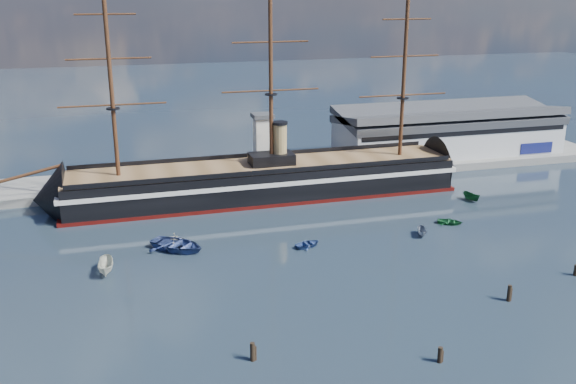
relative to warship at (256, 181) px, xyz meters
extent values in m
plane|color=#27303C|center=(1.84, -20.00, -4.04)|extent=(600.00, 600.00, 0.00)
cube|color=slate|center=(11.84, 16.00, -4.04)|extent=(180.00, 18.00, 2.00)
cube|color=#B7BABC|center=(59.84, 20.00, 2.96)|extent=(62.00, 20.00, 10.00)
cube|color=#3F4247|center=(59.84, 20.00, 8.56)|extent=(63.00, 21.00, 2.00)
cube|color=silver|center=(4.84, 13.00, 4.96)|extent=(4.00, 4.00, 14.00)
cube|color=#3F4247|center=(4.84, 13.00, 12.46)|extent=(5.00, 5.00, 1.00)
cube|color=black|center=(1.73, 0.00, -0.04)|extent=(88.11, 16.62, 7.00)
cube|color=silver|center=(1.73, 0.00, 1.16)|extent=(90.11, 16.87, 1.00)
cube|color=#430A08|center=(1.73, 0.00, -3.69)|extent=(90.11, 16.83, 0.90)
cone|color=black|center=(-44.77, 0.00, -0.34)|extent=(14.11, 15.78, 15.68)
cone|color=black|center=(48.23, 0.00, -0.34)|extent=(11.11, 15.76, 15.68)
cube|color=brown|center=(1.73, 0.00, 3.56)|extent=(88.10, 15.34, 0.40)
cube|color=black|center=(3.73, 0.00, 4.96)|extent=(10.04, 6.07, 2.50)
cylinder|color=tan|center=(5.73, 0.00, 8.46)|extent=(3.20, 3.20, 9.00)
cylinder|color=#381E0F|center=(-50.27, 0.00, 4.96)|extent=(17.76, 0.82, 4.43)
cylinder|color=#381E0F|center=(-30.27, 0.00, 22.76)|extent=(0.90, 0.90, 38.00)
cylinder|color=#381E0F|center=(3.73, 0.00, 24.76)|extent=(0.90, 0.90, 42.00)
cylinder|color=#381E0F|center=(35.73, 0.00, 21.76)|extent=(0.90, 0.90, 36.00)
imported|color=beige|center=(-33.75, -33.39, -4.04)|extent=(7.76, 3.33, 3.03)
imported|color=#304A8B|center=(2.79, -31.29, -4.04)|extent=(2.37, 3.51, 1.52)
imported|color=slate|center=(25.84, -32.15, -4.04)|extent=(5.47, 3.55, 2.05)
imported|color=silver|center=(-20.96, -22.78, -4.04)|extent=(5.37, 6.50, 2.21)
imported|color=#14582A|center=(34.38, -27.73, -4.04)|extent=(2.77, 3.34, 1.47)
imported|color=#134623|center=(46.69, -15.48, -4.04)|extent=(6.03, 3.31, 2.28)
imported|color=navy|center=(-20.98, -26.44, -4.04)|extent=(6.49, 6.73, 3.12)
cylinder|color=black|center=(-15.73, -66.13, -4.04)|extent=(0.64, 0.64, 3.31)
cylinder|color=black|center=(7.51, -73.05, -4.04)|extent=(0.64, 0.64, 2.89)
cylinder|color=black|center=(26.11, -60.60, -4.04)|extent=(0.64, 0.64, 3.37)
cylinder|color=black|center=(42.34, -55.58, -4.04)|extent=(0.64, 0.64, 2.61)
camera|label=1|loc=(-31.01, -137.40, 42.28)|focal=40.00mm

